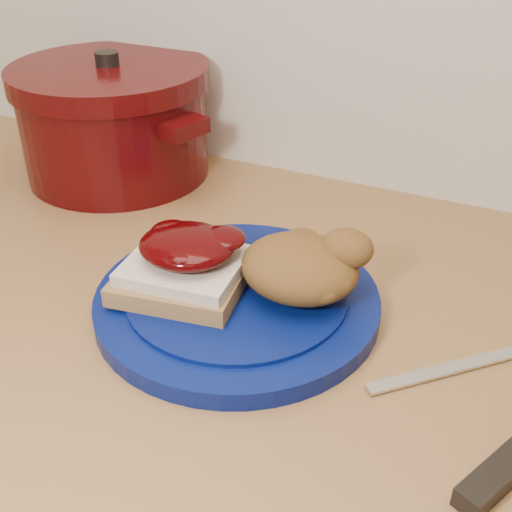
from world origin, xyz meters
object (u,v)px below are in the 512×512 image
at_px(dutch_oven, 114,120).
at_px(pepper_grinder, 97,138).
at_px(plate, 237,301).
at_px(butter_knife, 453,368).

xyz_separation_m(dutch_oven, pepper_grinder, (-0.00, -0.04, -0.01)).
bearing_deg(plate, dutch_oven, 143.35).
height_order(plate, butter_knife, plate).
distance_m(plate, pepper_grinder, 0.34).
bearing_deg(plate, butter_knife, -0.32).
height_order(dutch_oven, pepper_grinder, dutch_oven).
bearing_deg(pepper_grinder, plate, -31.43).
xyz_separation_m(plate, butter_knife, (0.20, -0.00, -0.01)).
bearing_deg(pepper_grinder, butter_knife, -19.82).
relative_size(butter_knife, pepper_grinder, 1.32).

